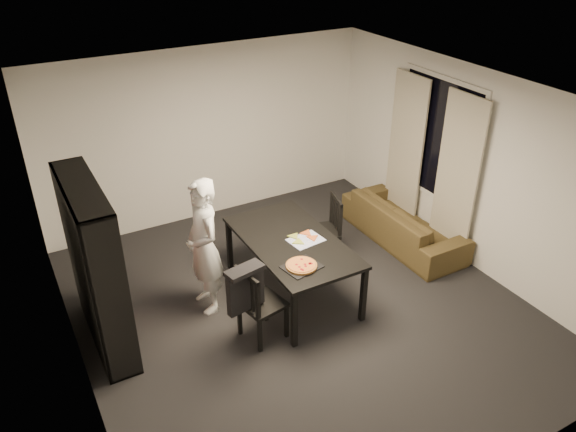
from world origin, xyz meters
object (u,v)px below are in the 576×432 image
chair_left (256,300)px  sofa (403,223)px  dining_table (292,245)px  chair_right (328,225)px  bookshelf (96,267)px  baking_tray (302,267)px  person (204,247)px  pepperoni_pizza (301,265)px

chair_left → sofa: chair_left is taller
dining_table → chair_right: size_ratio=1.94×
bookshelf → baking_tray: bearing=-22.0°
dining_table → chair_right: bearing=28.1°
chair_left → baking_tray: (0.59, 0.02, 0.23)m
chair_right → person: (-1.80, -0.16, 0.30)m
bookshelf → chair_right: 3.03m
pepperoni_pizza → sofa: pepperoni_pizza is taller
dining_table → pepperoni_pizza: (-0.19, -0.54, 0.09)m
person → baking_tray: (0.84, -0.81, -0.07)m
baking_tray → bookshelf: bearing=158.0°
chair_left → chair_right: size_ratio=1.00×
baking_tray → pepperoni_pizza: bearing=-172.8°
bookshelf → pepperoni_pizza: 2.20m
dining_table → pepperoni_pizza: size_ratio=5.23×
bookshelf → baking_tray: (2.04, -0.82, -0.18)m
chair_right → person: size_ratio=0.56×
chair_right → baking_tray: (-0.97, -0.96, 0.23)m
chair_left → pepperoni_pizza: bearing=-99.0°
baking_tray → chair_left: bearing=-178.1°
bookshelf → sofa: size_ratio=0.95×
chair_left → sofa: bearing=-83.6°
chair_right → pepperoni_pizza: (-0.97, -0.96, 0.25)m
chair_right → baking_tray: chair_right is taller
person → baking_tray: person is taller
dining_table → person: size_ratio=1.09×
chair_right → pepperoni_pizza: size_ratio=2.69×
bookshelf → sofa: bearing=0.3°
bookshelf → sofa: bookshelf is taller
person → sofa: 3.07m
dining_table → baking_tray: bearing=-108.5°
dining_table → sofa: size_ratio=0.91×
bookshelf → person: size_ratio=1.13×
chair_left → sofa: (2.77, 0.87, -0.24)m
person → dining_table: bearing=74.8°
person → baking_tray: bearing=45.4°
person → pepperoni_pizza: 1.16m
dining_table → chair_right: chair_right is taller
baking_tray → sofa: 2.39m
chair_right → pepperoni_pizza: 1.39m
chair_left → baking_tray: 0.63m
baking_tray → sofa: (2.19, 0.85, -0.48)m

